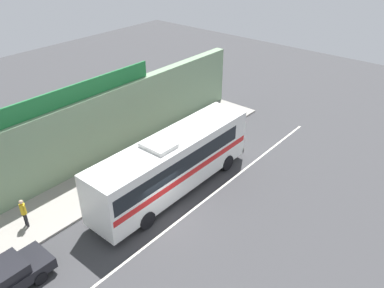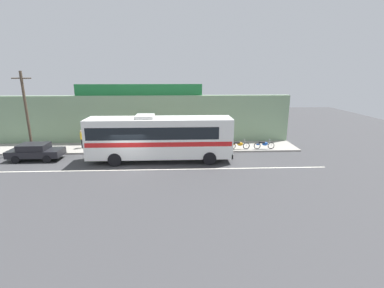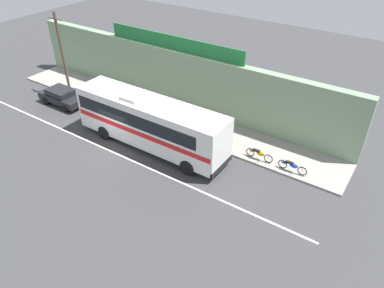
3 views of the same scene
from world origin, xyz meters
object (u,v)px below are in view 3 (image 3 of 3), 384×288
(parked_car, at_px, (62,96))
(motorcycle_black, at_px, (292,166))
(motorcycle_purple, at_px, (259,154))
(utility_pole, at_px, (62,52))
(pedestrian_near_shop, at_px, (110,87))
(intercity_bus, at_px, (149,121))

(parked_car, bearing_deg, motorcycle_black, 5.53)
(motorcycle_purple, distance_m, motorcycle_black, 2.31)
(utility_pole, relative_size, pedestrian_near_shop, 4.09)
(parked_car, relative_size, motorcycle_purple, 2.18)
(intercity_bus, bearing_deg, motorcycle_black, 15.47)
(motorcycle_purple, relative_size, pedestrian_near_shop, 1.13)
(motorcycle_purple, xyz_separation_m, motorcycle_black, (2.31, -0.03, 0.00))
(intercity_bus, bearing_deg, parked_car, 176.06)
(intercity_bus, xyz_separation_m, motorcycle_black, (9.42, 2.61, -1.50))
(motorcycle_purple, bearing_deg, motorcycle_black, -0.66)
(utility_pole, height_order, motorcycle_purple, utility_pole)
(intercity_bus, height_order, pedestrian_near_shop, intercity_bus)
(utility_pole, bearing_deg, parked_car, -55.82)
(utility_pole, bearing_deg, intercity_bus, -12.22)
(utility_pole, height_order, pedestrian_near_shop, utility_pole)
(parked_car, relative_size, pedestrian_near_shop, 2.45)
(parked_car, height_order, motorcycle_purple, parked_car)
(parked_car, distance_m, motorcycle_purple, 17.44)
(motorcycle_black, relative_size, pedestrian_near_shop, 1.12)
(utility_pole, bearing_deg, motorcycle_purple, 0.49)
(parked_car, height_order, motorcycle_black, parked_car)
(parked_car, height_order, utility_pole, utility_pole)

